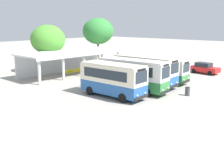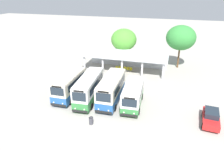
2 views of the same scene
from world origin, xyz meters
The scene contains 16 objects.
ground_plane centered at (0.00, 0.00, 0.00)m, with size 180.00×180.00×0.00m, color #A39E93.
city_bus_nearest_orange centered at (-4.28, 1.78, 1.87)m, with size 2.57×7.17×3.39m.
city_bus_second_in_row centered at (-1.21, 1.66, 1.93)m, with size 2.76×8.18×3.50m.
city_bus_middle_cream centered at (1.86, 2.20, 1.93)m, with size 2.57×7.94×3.51m.
city_bus_fourth_amber centered at (4.93, 1.72, 1.69)m, with size 2.58×6.65×3.04m.
parked_car_flank centered at (14.40, 0.28, 0.83)m, with size 2.17×4.31×1.62m.
terminal_canopy centered at (0.97, 14.89, 2.64)m, with size 15.75×5.87×3.40m.
waiting_chair_end_by_column centered at (-0.49, 13.73, 0.52)m, with size 0.45×0.45×0.86m.
waiting_chair_second_from_end centered at (0.06, 13.83, 0.52)m, with size 0.45×0.45×0.86m.
waiting_chair_middle_seat centered at (0.61, 13.79, 0.52)m, with size 0.45×0.45×0.86m.
waiting_chair_fourth_seat centered at (1.16, 13.78, 0.52)m, with size 0.45×0.45×0.86m.
waiting_chair_fifth_seat centered at (1.72, 13.79, 0.52)m, with size 0.45×0.45×0.86m.
waiting_chair_far_end_seat centered at (2.27, 13.74, 0.52)m, with size 0.45×0.45×0.86m.
roadside_tree_behind_canopy centered at (-0.28, 18.45, 4.94)m, with size 5.13×5.13×7.13m.
roadside_tree_east_of_canopy centered at (10.65, 18.74, 5.94)m, with size 5.50×5.50×8.29m.
litter_bin_apron centered at (1.13, -3.71, 0.46)m, with size 0.49×0.49×0.90m.
Camera 2 is at (9.20, -22.90, 14.67)m, focal length 34.12 mm.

